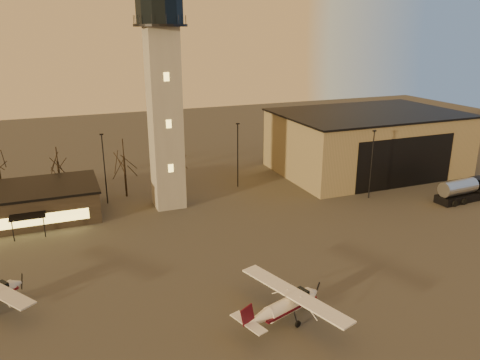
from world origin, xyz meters
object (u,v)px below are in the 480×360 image
at_px(control_tower, 164,88).
at_px(cessna_front, 290,306).
at_px(hangar, 367,142).
at_px(fuel_truck, 463,192).

xyz_separation_m(control_tower, cessna_front, (3.24, -30.41, -15.20)).
distance_m(hangar, cessna_front, 47.66).
distance_m(control_tower, fuel_truck, 44.92).
relative_size(hangar, fuel_truck, 3.40).
height_order(hangar, fuel_truck, hangar).
bearing_deg(cessna_front, hangar, 28.39).
xyz_separation_m(hangar, cessna_front, (-32.76, -34.38, -4.03)).
bearing_deg(hangar, control_tower, -173.69).
xyz_separation_m(hangar, fuel_truck, (3.96, -17.94, -3.86)).
bearing_deg(fuel_truck, hangar, 98.66).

